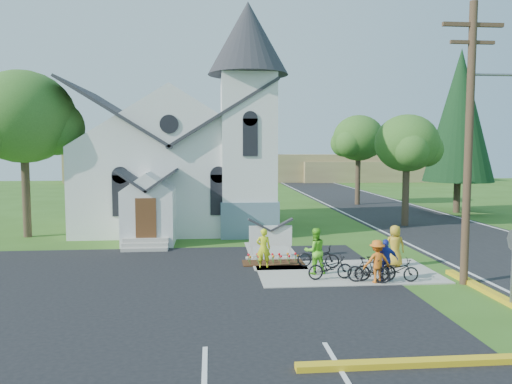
{
  "coord_description": "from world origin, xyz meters",
  "views": [
    {
      "loc": [
        -3.84,
        -18.49,
        4.91
      ],
      "look_at": [
        -1.68,
        5.0,
        2.85
      ],
      "focal_mm": 35.0,
      "sensor_mm": 36.0,
      "label": 1
    }
  ],
  "objects": [
    {
      "name": "bike_4",
      "position": [
        2.89,
        -1.17,
        0.48
      ],
      "size": [
        1.67,
        0.67,
        0.86
      ],
      "primitive_type": "imported",
      "rotation": [
        0.0,
        0.0,
        1.51
      ],
      "color": "black",
      "rests_on": "sidewalk"
    },
    {
      "name": "bike_0",
      "position": [
        0.53,
        1.27,
        0.5
      ],
      "size": [
        1.83,
        1.14,
        0.91
      ],
      "primitive_type": "imported",
      "rotation": [
        0.0,
        0.0,
        1.23
      ],
      "color": "black",
      "rests_on": "sidewalk"
    },
    {
      "name": "church_sign",
      "position": [
        -1.2,
        3.2,
        1.03
      ],
      "size": [
        2.2,
        0.4,
        1.7
      ],
      "color": "#ADA99C",
      "rests_on": "ground"
    },
    {
      "name": "sidewalk",
      "position": [
        1.5,
        0.5,
        0.03
      ],
      "size": [
        7.0,
        4.0,
        0.05
      ],
      "primitive_type": "cube",
      "color": "#ADA99C",
      "rests_on": "ground"
    },
    {
      "name": "church",
      "position": [
        -5.48,
        12.48,
        5.25
      ],
      "size": [
        12.35,
        12.0,
        13.0
      ],
      "color": "white",
      "rests_on": "ground"
    },
    {
      "name": "conifer",
      "position": [
        15.0,
        18.0,
        7.39
      ],
      "size": [
        5.2,
        5.2,
        12.4
      ],
      "color": "#3A2D1F",
      "rests_on": "ground"
    },
    {
      "name": "bike_3",
      "position": [
        1.86,
        -1.2,
        0.52
      ],
      "size": [
        1.61,
        0.92,
        0.93
      ],
      "primitive_type": "imported",
      "rotation": [
        0.0,
        0.0,
        1.24
      ],
      "color": "black",
      "rests_on": "sidewalk"
    },
    {
      "name": "parking_lot",
      "position": [
        -7.0,
        -2.0,
        0.01
      ],
      "size": [
        20.0,
        16.0,
        0.02
      ],
      "primitive_type": "cube",
      "color": "black",
      "rests_on": "ground"
    },
    {
      "name": "cyclist_1",
      "position": [
        0.19,
        0.29,
        0.95
      ],
      "size": [
        0.97,
        0.81,
        1.79
      ],
      "primitive_type": "imported",
      "rotation": [
        0.0,
        0.0,
        3.3
      ],
      "color": "#66D628",
      "rests_on": "sidewalk"
    },
    {
      "name": "road",
      "position": [
        10.0,
        15.0,
        0.01
      ],
      "size": [
        8.0,
        90.0,
        0.02
      ],
      "primitive_type": "cube",
      "color": "black",
      "rests_on": "ground"
    },
    {
      "name": "ground",
      "position": [
        0.0,
        0.0,
        0.0
      ],
      "size": [
        120.0,
        120.0,
        0.0
      ],
      "primitive_type": "plane",
      "color": "#325919",
      "rests_on": "ground"
    },
    {
      "name": "cyclist_4",
      "position": [
        3.73,
        1.2,
        0.91
      ],
      "size": [
        0.86,
        0.59,
        1.71
      ],
      "primitive_type": "imported",
      "rotation": [
        0.0,
        0.0,
        3.09
      ],
      "color": "gold",
      "rests_on": "sidewalk"
    },
    {
      "name": "utility_pole",
      "position": [
        5.36,
        -1.5,
        5.4
      ],
      "size": [
        3.45,
        0.28,
        10.0
      ],
      "color": "#462E23",
      "rests_on": "ground"
    },
    {
      "name": "flower_bed",
      "position": [
        -1.2,
        2.3,
        0.04
      ],
      "size": [
        2.6,
        1.1,
        0.07
      ],
      "primitive_type": "cube",
      "color": "#361F0E",
      "rests_on": "ground"
    },
    {
      "name": "distant_hills",
      "position": [
        3.36,
        56.33,
        2.17
      ],
      "size": [
        61.0,
        10.0,
        5.6
      ],
      "color": "olive",
      "rests_on": "ground"
    },
    {
      "name": "tree_lot_corner",
      "position": [
        -14.0,
        10.0,
        6.6
      ],
      "size": [
        5.6,
        5.6,
        9.15
      ],
      "color": "#3A2D1F",
      "rests_on": "ground"
    },
    {
      "name": "cyclist_0",
      "position": [
        -1.7,
        1.47,
        0.86
      ],
      "size": [
        0.6,
        0.41,
        1.61
      ],
      "primitive_type": "imported",
      "rotation": [
        0.0,
        0.0,
        3.1
      ],
      "color": "yellow",
      "rests_on": "sidewalk"
    },
    {
      "name": "tree_road_near",
      "position": [
        8.5,
        12.0,
        5.21
      ],
      "size": [
        4.0,
        4.0,
        7.05
      ],
      "color": "#3A2D1F",
      "rests_on": "ground"
    },
    {
      "name": "cyclist_3",
      "position": [
        2.16,
        -1.2,
        0.83
      ],
      "size": [
        1.05,
        0.65,
        1.57
      ],
      "primitive_type": "imported",
      "rotation": [
        0.0,
        0.0,
        3.21
      ],
      "color": "orange",
      "rests_on": "sidewalk"
    },
    {
      "name": "cyclist_2",
      "position": [
        2.59,
        -0.92,
        0.82
      ],
      "size": [
        0.95,
        0.52,
        1.54
      ],
      "primitive_type": "imported",
      "rotation": [
        0.0,
        0.0,
        2.97
      ],
      "color": "#2536BC",
      "rests_on": "sidewalk"
    },
    {
      "name": "bike_2",
      "position": [
        0.58,
        -0.58,
        0.5
      ],
      "size": [
        1.75,
        0.75,
        0.89
      ],
      "primitive_type": "imported",
      "rotation": [
        0.0,
        0.0,
        1.67
      ],
      "color": "black",
      "rests_on": "sidewalk"
    },
    {
      "name": "bike_1",
      "position": [
        2.16,
        -1.0,
        0.51
      ],
      "size": [
        1.57,
        0.56,
        0.93
      ],
      "primitive_type": "imported",
      "rotation": [
        0.0,
        0.0,
        1.49
      ],
      "color": "black",
      "rests_on": "sidewalk"
    },
    {
      "name": "tree_road_mid",
      "position": [
        9.0,
        24.0,
        5.78
      ],
      "size": [
        4.4,
        4.4,
        7.8
      ],
      "color": "#3A2D1F",
      "rests_on": "ground"
    }
  ]
}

